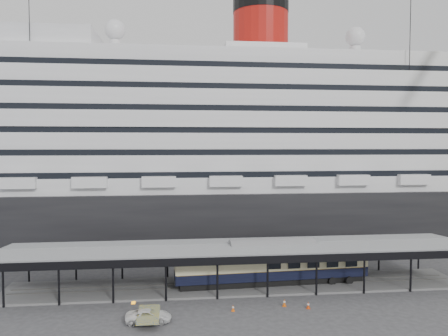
{
  "coord_description": "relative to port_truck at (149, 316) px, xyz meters",
  "views": [
    {
      "loc": [
        -7.48,
        -47.46,
        17.43
      ],
      "look_at": [
        -1.36,
        8.0,
        14.5
      ],
      "focal_mm": 35.0,
      "sensor_mm": 36.0,
      "label": 1
    }
  ],
  "objects": [
    {
      "name": "platform_canopy",
      "position": [
        10.24,
        9.81,
        1.74
      ],
      "size": [
        56.0,
        9.18,
        5.3
      ],
      "color": "slate",
      "rests_on": "ground"
    },
    {
      "name": "traffic_cone_left",
      "position": [
        8.65,
        1.92,
        -0.28
      ],
      "size": [
        0.41,
        0.41,
        0.7
      ],
      "rotation": [
        0.0,
        0.0,
        -0.17
      ],
      "color": "#EB5D0D",
      "rests_on": "ground"
    },
    {
      "name": "pullman_carriage",
      "position": [
        14.55,
        9.81,
        2.23
      ],
      "size": [
        24.18,
        4.47,
        23.61
      ],
      "rotation": [
        0.0,
        0.0,
        0.06
      ],
      "color": "black",
      "rests_on": "ground"
    },
    {
      "name": "port_truck",
      "position": [
        0.0,
        0.0,
        0.0
      ],
      "size": [
        4.48,
        2.07,
        1.24
      ],
      "primitive_type": "imported",
      "rotation": [
        0.0,
        0.0,
        1.57
      ],
      "color": "white",
      "rests_on": "ground"
    },
    {
      "name": "traffic_cone_mid",
      "position": [
        14.35,
        2.7,
        -0.22
      ],
      "size": [
        0.51,
        0.51,
        0.81
      ],
      "rotation": [
        0.0,
        0.0,
        -0.25
      ],
      "color": "#DA5A0C",
      "rests_on": "ground"
    },
    {
      "name": "ground",
      "position": [
        10.24,
        4.81,
        -0.62
      ],
      "size": [
        200.0,
        200.0,
        0.0
      ],
      "primitive_type": "plane",
      "color": "#38383A",
      "rests_on": "ground"
    },
    {
      "name": "cruise_ship",
      "position": [
        10.29,
        36.81,
        17.73
      ],
      "size": [
        130.0,
        30.0,
        43.9
      ],
      "color": "black",
      "rests_on": "ground"
    },
    {
      "name": "traffic_cone_right",
      "position": [
        16.72,
        1.77,
        -0.24
      ],
      "size": [
        0.51,
        0.51,
        0.77
      ],
      "rotation": [
        0.0,
        0.0,
        -0.36
      ],
      "color": "#CF3D0B",
      "rests_on": "ground"
    }
  ]
}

